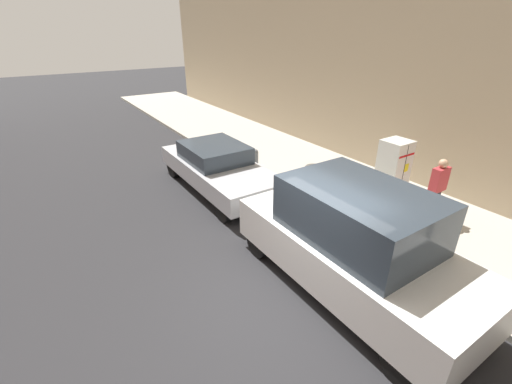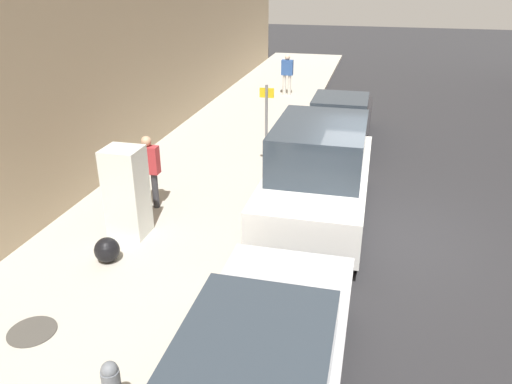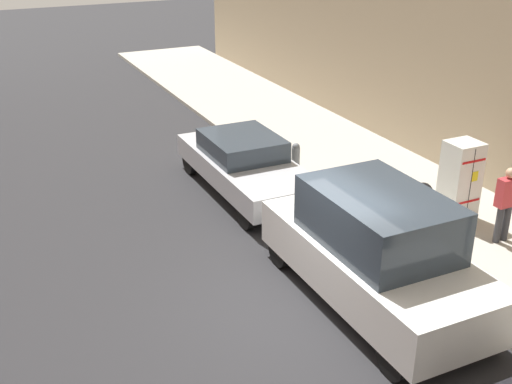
# 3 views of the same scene
# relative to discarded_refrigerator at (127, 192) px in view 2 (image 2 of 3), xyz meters

# --- Properties ---
(ground_plane) EXTENTS (80.00, 80.00, 0.00)m
(ground_plane) POSITION_rel_discarded_refrigerator_xyz_m (4.77, 1.33, -1.03)
(ground_plane) COLOR #28282B
(sidewalk_slab) EXTENTS (4.11, 44.00, 0.13)m
(sidewalk_slab) POSITION_rel_discarded_refrigerator_xyz_m (0.23, 1.33, -0.96)
(sidewalk_slab) COLOR #B2ADA0
(sidewalk_slab) RESTS_ON ground
(discarded_refrigerator) EXTENTS (0.70, 0.66, 1.79)m
(discarded_refrigerator) POSITION_rel_discarded_refrigerator_xyz_m (0.00, 0.00, 0.00)
(discarded_refrigerator) COLOR silver
(discarded_refrigerator) RESTS_ON sidewalk_slab
(manhole_cover) EXTENTS (0.70, 0.70, 0.02)m
(manhole_cover) POSITION_rel_discarded_refrigerator_xyz_m (-0.05, -3.06, -0.89)
(manhole_cover) COLOR #47443F
(manhole_cover) RESTS_ON sidewalk_slab
(street_sign_post) EXTENTS (0.36, 0.07, 2.25)m
(street_sign_post) POSITION_rel_discarded_refrigerator_xyz_m (1.89, 3.91, 0.37)
(street_sign_post) COLOR slate
(street_sign_post) RESTS_ON sidewalk_slab
(trash_bag) EXTENTS (0.46, 0.46, 0.46)m
(trash_bag) POSITION_rel_discarded_refrigerator_xyz_m (0.07, -1.04, -0.67)
(trash_bag) COLOR black
(trash_bag) RESTS_ON sidewalk_slab
(pedestrian_walking_far) EXTENTS (0.47, 0.22, 1.64)m
(pedestrian_walking_far) POSITION_rel_discarded_refrigerator_xyz_m (0.87, 12.46, 0.05)
(pedestrian_walking_far) COLOR beige
(pedestrian_walking_far) RESTS_ON sidewalk_slab
(pedestrian_standing_near) EXTENTS (0.47, 0.22, 1.63)m
(pedestrian_standing_near) POSITION_rel_discarded_refrigerator_xyz_m (-0.11, 1.24, 0.04)
(pedestrian_standing_near) COLOR #333338
(pedestrian_standing_near) RESTS_ON sidewalk_slab
(parked_sedan_silver) EXTENTS (1.88, 4.75, 1.41)m
(parked_sedan_silver) POSITION_rel_discarded_refrigerator_xyz_m (3.48, -3.62, -0.28)
(parked_sedan_silver) COLOR silver
(parked_sedan_silver) RESTS_ON ground
(parked_van_white) EXTENTS (2.04, 4.80, 2.13)m
(parked_van_white) POSITION_rel_discarded_refrigerator_xyz_m (3.48, 1.77, 0.02)
(parked_van_white) COLOR silver
(parked_van_white) RESTS_ON ground
(parked_sedan_dark) EXTENTS (1.85, 4.42, 1.42)m
(parked_sedan_dark) POSITION_rel_discarded_refrigerator_xyz_m (3.48, 7.29, -0.28)
(parked_sedan_dark) COLOR black
(parked_sedan_dark) RESTS_ON ground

